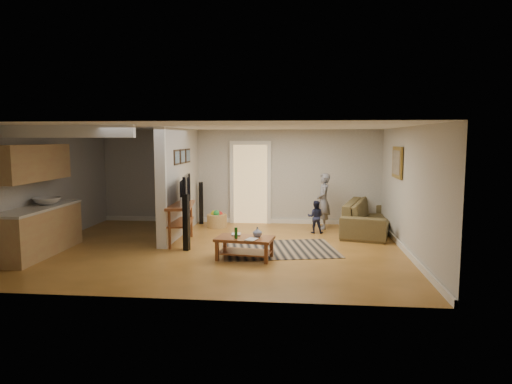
% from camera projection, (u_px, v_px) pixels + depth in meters
% --- Properties ---
extents(ground, '(7.50, 7.50, 0.00)m').
position_uv_depth(ground, '(220.00, 249.00, 9.42)').
color(ground, brown).
rests_on(ground, ground).
extents(room_shell, '(7.54, 6.02, 2.52)m').
position_uv_depth(room_shell, '(174.00, 176.00, 9.78)').
color(room_shell, '#A6A49F').
rests_on(room_shell, ground).
extents(area_rug, '(2.59, 2.11, 0.01)m').
position_uv_depth(area_rug, '(279.00, 249.00, 9.36)').
color(area_rug, black).
rests_on(area_rug, ground).
extents(sofa, '(1.62, 2.75, 0.75)m').
position_uv_depth(sofa, '(368.00, 232.00, 11.13)').
color(sofa, '#3F321F').
rests_on(sofa, ground).
extents(coffee_table, '(1.13, 0.75, 0.63)m').
position_uv_depth(coffee_table, '(246.00, 242.00, 8.59)').
color(coffee_table, '#5F2F16').
rests_on(coffee_table, ground).
extents(tv_console, '(0.70, 1.42, 1.17)m').
position_uv_depth(tv_console, '(181.00, 208.00, 9.88)').
color(tv_console, '#5F2F16').
rests_on(tv_console, ground).
extents(speaker_left, '(0.14, 0.14, 1.15)m').
position_uv_depth(speaker_left, '(186.00, 222.00, 9.22)').
color(speaker_left, black).
rests_on(speaker_left, ground).
extents(speaker_right, '(0.14, 0.14, 1.12)m').
position_uv_depth(speaker_right, '(201.00, 203.00, 12.12)').
color(speaker_right, black).
rests_on(speaker_right, ground).
extents(toy_basket, '(0.51, 0.51, 0.45)m').
position_uv_depth(toy_basket, '(217.00, 220.00, 11.67)').
color(toy_basket, '#A57747').
rests_on(toy_basket, ground).
extents(child, '(0.35, 0.52, 1.40)m').
position_uv_depth(child, '(323.00, 229.00, 11.51)').
color(child, slate).
rests_on(child, ground).
extents(toddler, '(0.41, 0.33, 0.79)m').
position_uv_depth(toddler, '(315.00, 233.00, 10.98)').
color(toddler, '#1B1E38').
rests_on(toddler, ground).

